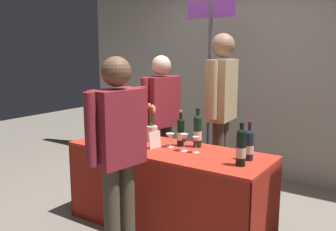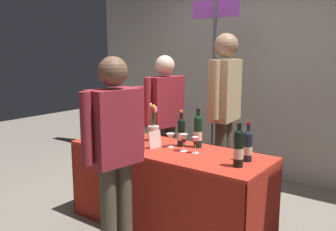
{
  "view_description": "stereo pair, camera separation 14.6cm",
  "coord_description": "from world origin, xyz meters",
  "px_view_note": "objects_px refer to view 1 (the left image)",
  "views": [
    {
      "loc": [
        1.77,
        -2.62,
        1.62
      ],
      "look_at": [
        0.0,
        0.0,
        1.05
      ],
      "focal_mm": 39.23,
      "sensor_mm": 36.0,
      "label": 1
    },
    {
      "loc": [
        1.89,
        -2.53,
        1.62
      ],
      "look_at": [
        0.0,
        0.0,
        1.05
      ],
      "focal_mm": 39.23,
      "sensor_mm": 36.0,
      "label": 2
    }
  ],
  "objects_px": {
    "wine_glass_near_taster": "(196,141)",
    "vendor_presenter": "(222,102)",
    "tasting_table": "(168,173)",
    "wine_glass_mid": "(184,139)",
    "wine_glass_near_vendor": "(170,137)",
    "display_bottle_0": "(181,132)",
    "taster_foreground_right": "(118,145)",
    "booth_signpost": "(210,70)",
    "featured_wine_bottle": "(249,144)",
    "flower_vase": "(152,130)"
  },
  "relations": [
    {
      "from": "featured_wine_bottle",
      "to": "wine_glass_mid",
      "type": "height_order",
      "value": "featured_wine_bottle"
    },
    {
      "from": "vendor_presenter",
      "to": "booth_signpost",
      "type": "height_order",
      "value": "booth_signpost"
    },
    {
      "from": "flower_vase",
      "to": "taster_foreground_right",
      "type": "bearing_deg",
      "value": -69.83
    },
    {
      "from": "display_bottle_0",
      "to": "wine_glass_near_vendor",
      "type": "relative_size",
      "value": 2.61
    },
    {
      "from": "tasting_table",
      "to": "featured_wine_bottle",
      "type": "height_order",
      "value": "featured_wine_bottle"
    },
    {
      "from": "wine_glass_near_vendor",
      "to": "vendor_presenter",
      "type": "distance_m",
      "value": 0.82
    },
    {
      "from": "wine_glass_near_taster",
      "to": "taster_foreground_right",
      "type": "bearing_deg",
      "value": -109.88
    },
    {
      "from": "taster_foreground_right",
      "to": "booth_signpost",
      "type": "xyz_separation_m",
      "value": [
        -0.21,
        1.8,
        0.46
      ]
    },
    {
      "from": "display_bottle_0",
      "to": "booth_signpost",
      "type": "distance_m",
      "value": 1.13
    },
    {
      "from": "vendor_presenter",
      "to": "booth_signpost",
      "type": "relative_size",
      "value": 0.81
    },
    {
      "from": "tasting_table",
      "to": "vendor_presenter",
      "type": "relative_size",
      "value": 1.03
    },
    {
      "from": "featured_wine_bottle",
      "to": "vendor_presenter",
      "type": "xyz_separation_m",
      "value": [
        -0.61,
        0.75,
        0.2
      ]
    },
    {
      "from": "tasting_table",
      "to": "taster_foreground_right",
      "type": "distance_m",
      "value": 0.79
    },
    {
      "from": "featured_wine_bottle",
      "to": "wine_glass_near_taster",
      "type": "bearing_deg",
      "value": -173.42
    },
    {
      "from": "wine_glass_near_vendor",
      "to": "booth_signpost",
      "type": "distance_m",
      "value": 1.22
    },
    {
      "from": "wine_glass_near_taster",
      "to": "flower_vase",
      "type": "xyz_separation_m",
      "value": [
        -0.56,
        0.12,
        0.0
      ]
    },
    {
      "from": "wine_glass_near_vendor",
      "to": "wine_glass_near_taster",
      "type": "distance_m",
      "value": 0.29
    },
    {
      "from": "display_bottle_0",
      "to": "wine_glass_mid",
      "type": "height_order",
      "value": "display_bottle_0"
    },
    {
      "from": "wine_glass_near_taster",
      "to": "booth_signpost",
      "type": "bearing_deg",
      "value": 112.65
    },
    {
      "from": "wine_glass_near_vendor",
      "to": "booth_signpost",
      "type": "height_order",
      "value": "booth_signpost"
    },
    {
      "from": "wine_glass_near_taster",
      "to": "taster_foreground_right",
      "type": "xyz_separation_m",
      "value": [
        -0.25,
        -0.7,
        0.08
      ]
    },
    {
      "from": "display_bottle_0",
      "to": "wine_glass_near_vendor",
      "type": "distance_m",
      "value": 0.11
    },
    {
      "from": "tasting_table",
      "to": "vendor_presenter",
      "type": "height_order",
      "value": "vendor_presenter"
    },
    {
      "from": "display_bottle_0",
      "to": "booth_signpost",
      "type": "relative_size",
      "value": 0.15
    },
    {
      "from": "display_bottle_0",
      "to": "booth_signpost",
      "type": "bearing_deg",
      "value": 103.26
    },
    {
      "from": "wine_glass_mid",
      "to": "booth_signpost",
      "type": "distance_m",
      "value": 1.28
    },
    {
      "from": "wine_glass_near_taster",
      "to": "vendor_presenter",
      "type": "xyz_separation_m",
      "value": [
        -0.16,
        0.8,
        0.23
      ]
    },
    {
      "from": "wine_glass_near_taster",
      "to": "taster_foreground_right",
      "type": "height_order",
      "value": "taster_foreground_right"
    },
    {
      "from": "tasting_table",
      "to": "wine_glass_mid",
      "type": "relative_size",
      "value": 11.98
    },
    {
      "from": "tasting_table",
      "to": "flower_vase",
      "type": "xyz_separation_m",
      "value": [
        -0.29,
        0.15,
        0.34
      ]
    },
    {
      "from": "wine_glass_near_vendor",
      "to": "tasting_table",
      "type": "bearing_deg",
      "value": -76.86
    },
    {
      "from": "vendor_presenter",
      "to": "taster_foreground_right",
      "type": "relative_size",
      "value": 1.13
    },
    {
      "from": "tasting_table",
      "to": "wine_glass_near_taster",
      "type": "relative_size",
      "value": 13.01
    },
    {
      "from": "display_bottle_0",
      "to": "tasting_table",
      "type": "bearing_deg",
      "value": -107.14
    },
    {
      "from": "display_bottle_0",
      "to": "flower_vase",
      "type": "relative_size",
      "value": 0.9
    },
    {
      "from": "display_bottle_0",
      "to": "wine_glass_near_taster",
      "type": "height_order",
      "value": "display_bottle_0"
    },
    {
      "from": "display_bottle_0",
      "to": "wine_glass_near_taster",
      "type": "relative_size",
      "value": 2.35
    },
    {
      "from": "wine_glass_mid",
      "to": "booth_signpost",
      "type": "xyz_separation_m",
      "value": [
        -0.35,
        1.11,
        0.53
      ]
    },
    {
      "from": "featured_wine_bottle",
      "to": "taster_foreground_right",
      "type": "height_order",
      "value": "taster_foreground_right"
    },
    {
      "from": "featured_wine_bottle",
      "to": "taster_foreground_right",
      "type": "distance_m",
      "value": 1.04
    },
    {
      "from": "wine_glass_near_taster",
      "to": "vendor_presenter",
      "type": "bearing_deg",
      "value": 101.04
    },
    {
      "from": "wine_glass_mid",
      "to": "featured_wine_bottle",
      "type": "bearing_deg",
      "value": 6.53
    },
    {
      "from": "taster_foreground_right",
      "to": "wine_glass_near_taster",
      "type": "bearing_deg",
      "value": -11.49
    },
    {
      "from": "wine_glass_mid",
      "to": "vendor_presenter",
      "type": "height_order",
      "value": "vendor_presenter"
    },
    {
      "from": "display_bottle_0",
      "to": "wine_glass_mid",
      "type": "xyz_separation_m",
      "value": [
        0.12,
        -0.13,
        -0.02
      ]
    },
    {
      "from": "wine_glass_mid",
      "to": "taster_foreground_right",
      "type": "height_order",
      "value": "taster_foreground_right"
    },
    {
      "from": "booth_signpost",
      "to": "tasting_table",
      "type": "bearing_deg",
      "value": -80.49
    },
    {
      "from": "vendor_presenter",
      "to": "display_bottle_0",
      "type": "bearing_deg",
      "value": -11.45
    },
    {
      "from": "wine_glass_near_vendor",
      "to": "wine_glass_near_taster",
      "type": "relative_size",
      "value": 0.9
    },
    {
      "from": "display_bottle_0",
      "to": "taster_foreground_right",
      "type": "bearing_deg",
      "value": -91.86
    }
  ]
}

